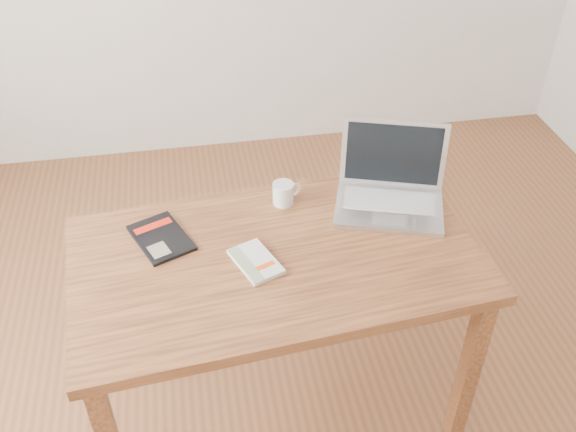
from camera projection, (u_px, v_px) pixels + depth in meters
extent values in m
plane|color=brown|center=(297.00, 417.00, 2.41)|extent=(4.00, 4.00, 0.00)
cube|color=brown|center=(276.00, 259.00, 2.02)|extent=(1.33, 0.84, 0.04)
cube|color=brown|center=(469.00, 371.00, 2.14)|extent=(0.06, 0.06, 0.71)
cube|color=brown|center=(104.00, 309.00, 2.37)|extent=(0.06, 0.06, 0.71)
cube|color=brown|center=(396.00, 253.00, 2.61)|extent=(0.06, 0.06, 0.71)
cube|color=silver|center=(256.00, 262.00, 1.98)|extent=(0.17, 0.21, 0.01)
cube|color=white|center=(256.00, 262.00, 1.97)|extent=(0.17, 0.21, 0.01)
cube|color=gray|center=(245.00, 264.00, 1.95)|extent=(0.10, 0.18, 0.00)
cube|color=#E34910|center=(266.00, 265.00, 1.95)|extent=(0.06, 0.04, 0.00)
cube|color=black|center=(161.00, 238.00, 2.07)|extent=(0.23, 0.27, 0.01)
cube|color=red|center=(153.00, 226.00, 2.10)|extent=(0.13, 0.08, 0.00)
cube|color=gray|center=(159.00, 250.00, 2.01)|extent=(0.08, 0.08, 0.00)
cube|color=silver|center=(389.00, 208.00, 2.19)|extent=(0.42, 0.35, 0.02)
cube|color=#BBBBBF|center=(389.00, 200.00, 2.21)|extent=(0.34, 0.22, 0.00)
cube|color=#BCBCC1|center=(389.00, 219.00, 2.12)|extent=(0.12, 0.09, 0.00)
cube|color=silver|center=(393.00, 153.00, 2.22)|extent=(0.36, 0.16, 0.24)
cube|color=black|center=(393.00, 154.00, 2.22)|extent=(0.32, 0.14, 0.21)
cylinder|color=white|center=(283.00, 193.00, 2.20)|extent=(0.07, 0.07, 0.08)
cylinder|color=black|center=(283.00, 185.00, 2.18)|extent=(0.06, 0.06, 0.01)
torus|color=white|center=(294.00, 190.00, 2.22)|extent=(0.05, 0.03, 0.05)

